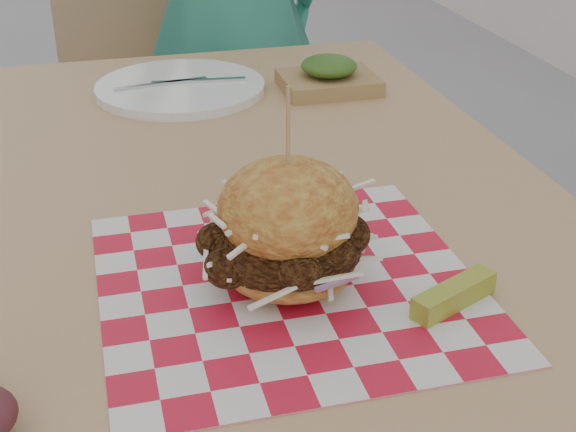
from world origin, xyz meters
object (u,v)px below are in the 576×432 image
patio_table (228,254)px  patio_chair (157,78)px  diner (229,4)px  sandwich (288,233)px

patio_table → patio_chair: 1.09m
patio_table → diner: bearing=78.9°
diner → patio_table: bearing=60.0°
sandwich → patio_chair: bearing=89.9°
diner → patio_table: size_ratio=1.27×
patio_table → patio_chair: size_ratio=1.26×
patio_chair → sandwich: size_ratio=4.78×
patio_chair → patio_table: bearing=-76.9°
diner → sandwich: bearing=63.2°
diner → patio_table: 0.93m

